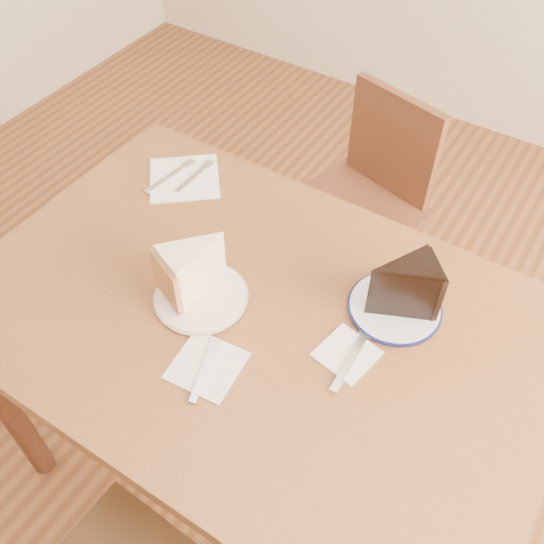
{
  "coord_description": "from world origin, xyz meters",
  "views": [
    {
      "loc": [
        0.44,
        -0.61,
        1.73
      ],
      "look_at": [
        -0.0,
        0.08,
        0.8
      ],
      "focal_mm": 40.0,
      "sensor_mm": 36.0,
      "label": 1
    }
  ],
  "objects": [
    {
      "name": "ground",
      "position": [
        0.0,
        0.0,
        0.0
      ],
      "size": [
        4.0,
        4.0,
        0.0
      ],
      "primitive_type": "plane",
      "color": "#482613",
      "rests_on": "ground"
    },
    {
      "name": "table",
      "position": [
        0.0,
        0.0,
        0.65
      ],
      "size": [
        1.2,
        0.8,
        0.75
      ],
      "color": "#4B2914",
      "rests_on": "ground"
    },
    {
      "name": "chair_far",
      "position": [
        -0.1,
        0.76,
        0.43
      ],
      "size": [
        0.46,
        0.46,
        0.76
      ],
      "rotation": [
        0.0,
        0.0,
        2.89
      ],
      "color": "#391B11",
      "rests_on": "ground"
    },
    {
      "name": "plate_cream",
      "position": [
        -0.11,
        -0.03,
        0.76
      ],
      "size": [
        0.19,
        0.19,
        0.01
      ],
      "primitive_type": "cylinder",
      "color": "white",
      "rests_on": "table"
    },
    {
      "name": "plate_navy",
      "position": [
        0.24,
        0.16,
        0.76
      ],
      "size": [
        0.18,
        0.18,
        0.01
      ],
      "primitive_type": "cylinder",
      "color": "white",
      "rests_on": "table"
    },
    {
      "name": "carrot_cake",
      "position": [
        -0.13,
        -0.01,
        0.82
      ],
      "size": [
        0.14,
        0.16,
        0.11
      ],
      "primitive_type": null,
      "rotation": [
        0.0,
        0.0,
        -0.39
      ],
      "color": "white",
      "rests_on": "plate_cream"
    },
    {
      "name": "chocolate_cake",
      "position": [
        0.24,
        0.16,
        0.82
      ],
      "size": [
        0.15,
        0.15,
        0.12
      ],
      "primitive_type": null,
      "rotation": [
        0.0,
        0.0,
        2.33
      ],
      "color": "black",
      "rests_on": "plate_navy"
    },
    {
      "name": "napkin_cream",
      "position": [
        -0.0,
        -0.16,
        0.75
      ],
      "size": [
        0.14,
        0.14,
        0.0
      ],
      "primitive_type": "cube",
      "rotation": [
        0.0,
        0.0,
        0.1
      ],
      "color": "white",
      "rests_on": "table"
    },
    {
      "name": "napkin_navy",
      "position": [
        0.21,
        0.01,
        0.75
      ],
      "size": [
        0.12,
        0.12,
        0.0
      ],
      "primitive_type": "cube",
      "rotation": [
        0.0,
        0.0,
        -0.18
      ],
      "color": "white",
      "rests_on": "table"
    },
    {
      "name": "napkin_spare",
      "position": [
        -0.38,
        0.26,
        0.75
      ],
      "size": [
        0.24,
        0.24,
        0.0
      ],
      "primitive_type": "cube",
      "rotation": [
        0.0,
        0.0,
        0.69
      ],
      "color": "white",
      "rests_on": "table"
    },
    {
      "name": "fork_cream",
      "position": [
        0.0,
        -0.17,
        0.76
      ],
      "size": [
        0.06,
        0.14,
        0.0
      ],
      "primitive_type": "cube",
      "rotation": [
        0.0,
        0.0,
        0.33
      ],
      "color": "silver",
      "rests_on": "napkin_cream"
    },
    {
      "name": "knife_navy",
      "position": [
        0.22,
        0.01,
        0.76
      ],
      "size": [
        0.03,
        0.17,
        0.0
      ],
      "primitive_type": "cube",
      "rotation": [
        0.0,
        0.0,
        0.06
      ],
      "color": "silver",
      "rests_on": "napkin_navy"
    },
    {
      "name": "fork_spare",
      "position": [
        -0.36,
        0.27,
        0.76
      ],
      "size": [
        0.01,
        0.14,
        0.0
      ],
      "primitive_type": "cube",
      "rotation": [
        0.0,
        0.0,
        -0.01
      ],
      "color": "silver",
      "rests_on": "napkin_spare"
    },
    {
      "name": "knife_spare",
      "position": [
        -0.41,
        0.24,
        0.76
      ],
      "size": [
        0.03,
        0.16,
        0.0
      ],
      "primitive_type": "cube",
      "rotation": [
        0.0,
        0.0,
        -0.13
      ],
      "color": "silver",
      "rests_on": "napkin_spare"
    }
  ]
}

